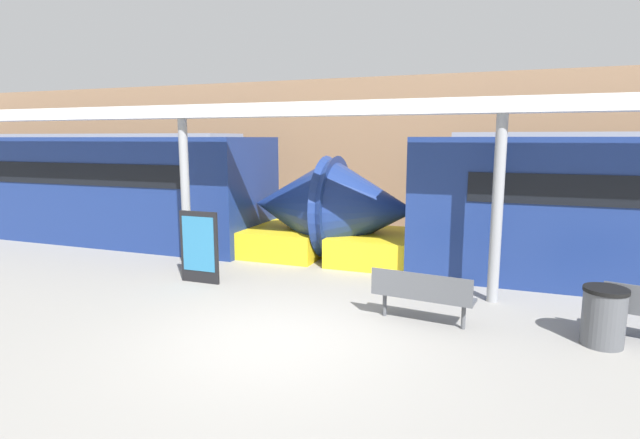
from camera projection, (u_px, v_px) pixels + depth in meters
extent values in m
plane|color=gray|center=(276.00, 340.00, 7.68)|extent=(60.00, 60.00, 0.00)
cube|color=#937051|center=(401.00, 156.00, 15.96)|extent=(56.00, 0.20, 5.00)
cone|color=navy|center=(370.00, 209.00, 12.53)|extent=(2.34, 2.63, 2.63)
cube|color=yellow|center=(378.00, 247.00, 12.61)|extent=(2.10, 2.46, 0.70)
cube|color=navy|center=(31.00, 185.00, 16.48)|extent=(16.73, 2.90, 3.10)
cone|color=navy|center=(296.00, 205.00, 13.23)|extent=(2.34, 2.63, 2.63)
cube|color=yellow|center=(288.00, 240.00, 13.46)|extent=(2.10, 2.46, 0.70)
cube|color=gray|center=(26.00, 136.00, 16.22)|extent=(15.06, 1.74, 0.10)
cube|color=#4C4F54|center=(423.00, 296.00, 8.36)|extent=(1.73, 0.64, 0.04)
cube|color=#4C4F54|center=(420.00, 286.00, 8.15)|extent=(1.68, 0.24, 0.42)
cylinder|color=#4C4F54|center=(385.00, 304.00, 8.71)|extent=(0.07, 0.07, 0.44)
cylinder|color=#4C4F54|center=(463.00, 316.00, 8.09)|extent=(0.07, 0.07, 0.44)
cylinder|color=#4C4F54|center=(612.00, 321.00, 7.89)|extent=(0.07, 0.07, 0.44)
cylinder|color=#4C4F54|center=(603.00, 319.00, 7.44)|extent=(0.60, 0.60, 0.83)
cylinder|color=black|center=(606.00, 290.00, 7.37)|extent=(0.63, 0.63, 0.06)
cube|color=black|center=(199.00, 247.00, 10.63)|extent=(0.91, 0.06, 1.55)
cube|color=teal|center=(198.00, 244.00, 10.58)|extent=(0.77, 0.01, 1.18)
cylinder|color=gray|center=(497.00, 210.00, 9.23)|extent=(0.21, 0.21, 3.52)
cylinder|color=gray|center=(185.00, 195.00, 11.59)|extent=(0.21, 0.21, 3.52)
cube|color=silver|center=(503.00, 105.00, 8.92)|extent=(28.00, 0.60, 0.28)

